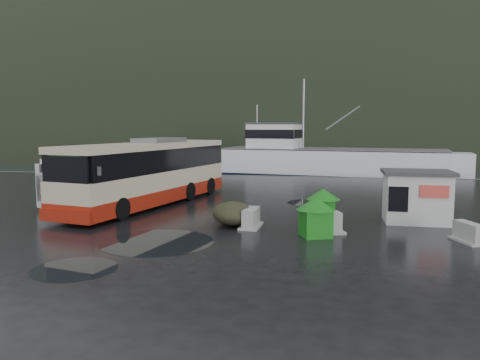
# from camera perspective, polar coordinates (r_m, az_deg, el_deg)

# --- Properties ---
(ground) EXTENTS (160.00, 160.00, 0.00)m
(ground) POSITION_cam_1_polar(r_m,az_deg,el_deg) (22.35, -5.34, -4.79)
(ground) COLOR black
(ground) RESTS_ON ground
(harbor_water) EXTENTS (300.00, 180.00, 0.02)m
(harbor_water) POSITION_cam_1_polar(r_m,az_deg,el_deg) (131.43, 6.42, 4.57)
(harbor_water) COLOR black
(harbor_water) RESTS_ON ground
(quay_edge) EXTENTS (160.00, 0.60, 1.50)m
(quay_edge) POSITION_cam_1_polar(r_m,az_deg,el_deg) (41.83, 1.33, 0.52)
(quay_edge) COLOR #999993
(quay_edge) RESTS_ON ground
(headland) EXTENTS (780.00, 540.00, 570.00)m
(headland) POSITION_cam_1_polar(r_m,az_deg,el_deg) (271.33, 9.77, 5.50)
(headland) COLOR black
(headland) RESTS_ON ground
(coach_bus) EXTENTS (6.40, 13.64, 3.75)m
(coach_bus) POSITION_cam_1_polar(r_m,az_deg,el_deg) (26.89, -10.86, -2.96)
(coach_bus) COLOR #BEB290
(coach_bus) RESTS_ON ground
(white_van) EXTENTS (4.51, 6.94, 2.75)m
(white_van) POSITION_cam_1_polar(r_m,az_deg,el_deg) (27.62, -16.76, -2.87)
(white_van) COLOR silver
(white_van) RESTS_ON ground
(waste_bin_left) EXTENTS (1.43, 1.43, 1.58)m
(waste_bin_left) POSITION_cam_1_polar(r_m,az_deg,el_deg) (19.08, 9.18, -6.81)
(waste_bin_left) COLOR #147214
(waste_bin_left) RESTS_ON ground
(waste_bin_right) EXTENTS (1.18, 1.18, 1.56)m
(waste_bin_right) POSITION_cam_1_polar(r_m,az_deg,el_deg) (21.87, 10.06, -5.11)
(waste_bin_right) COLOR #147214
(waste_bin_right) RESTS_ON ground
(dome_tent) EXTENTS (2.42, 2.96, 1.02)m
(dome_tent) POSITION_cam_1_polar(r_m,az_deg,el_deg) (21.13, -0.85, -5.42)
(dome_tent) COLOR #2B2D1B
(dome_tent) RESTS_ON ground
(ticket_kiosk) EXTENTS (3.16, 2.45, 2.39)m
(ticket_kiosk) POSITION_cam_1_polar(r_m,az_deg,el_deg) (23.06, 20.59, -4.83)
(ticket_kiosk) COLOR beige
(ticket_kiosk) RESTS_ON ground
(jersey_barrier_a) EXTENTS (0.95, 1.71, 0.82)m
(jersey_barrier_a) POSITION_cam_1_polar(r_m,az_deg,el_deg) (20.55, 1.35, -5.77)
(jersey_barrier_a) COLOR #999993
(jersey_barrier_a) RESTS_ON ground
(jersey_barrier_b) EXTENTS (1.17, 1.66, 0.75)m
(jersey_barrier_b) POSITION_cam_1_polar(r_m,az_deg,el_deg) (19.95, 26.07, -6.82)
(jersey_barrier_b) COLOR #999993
(jersey_barrier_b) RESTS_ON ground
(jersey_barrier_c) EXTENTS (1.39, 1.97, 0.89)m
(jersey_barrier_c) POSITION_cam_1_polar(r_m,az_deg,el_deg) (20.22, 10.78, -6.08)
(jersey_barrier_c) COLOR #999993
(jersey_barrier_c) RESTS_ON ground
(fishing_trawler) EXTENTS (28.05, 11.12, 10.96)m
(fishing_trawler) POSITION_cam_1_polar(r_m,az_deg,el_deg) (51.19, 11.10, 1.50)
(fishing_trawler) COLOR silver
(fishing_trawler) RESTS_ON ground
(puddles) EXTENTS (9.84, 16.48, 0.01)m
(puddles) POSITION_cam_1_polar(r_m,az_deg,el_deg) (19.32, -5.90, -6.58)
(puddles) COLOR black
(puddles) RESTS_ON ground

